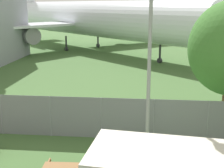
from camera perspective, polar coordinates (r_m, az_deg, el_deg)
name	(u,v)px	position (r m, az deg, el deg)	size (l,w,h in m)	color
perimeter_fence	(101,118)	(15.33, -2.00, -6.24)	(56.07, 0.07, 2.08)	gray
airplane	(88,19)	(45.07, -4.35, 11.78)	(39.64, 38.25, 14.02)	white
light_mast	(150,39)	(13.16, 6.96, 8.11)	(0.44, 0.44, 8.28)	#99999E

